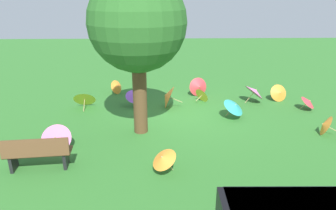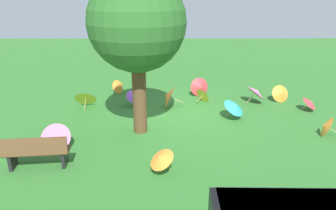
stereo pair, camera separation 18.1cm
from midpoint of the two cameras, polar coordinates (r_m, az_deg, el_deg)
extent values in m
plane|color=#2D6B28|center=(10.89, 1.29, -2.19)|extent=(40.00, 40.00, 0.00)
cube|color=brown|center=(8.32, -23.91, -8.18)|extent=(1.64, 0.60, 0.05)
cube|color=brown|center=(8.05, -24.52, -7.44)|extent=(1.60, 0.26, 0.45)
cube|color=black|center=(8.63, -27.81, -9.48)|extent=(0.12, 0.41, 0.45)
cube|color=black|center=(8.25, -19.39, -9.54)|extent=(0.12, 0.41, 0.45)
cylinder|color=brown|center=(9.32, -5.91, 2.11)|extent=(0.44, 0.44, 2.55)
sphere|color=#286023|center=(8.89, -6.42, 15.24)|extent=(2.85, 2.85, 2.85)
cylinder|color=tan|center=(12.57, 23.98, -0.12)|extent=(0.22, 0.14, 0.30)
cone|color=#D8383F|center=(12.50, 24.76, 0.58)|extent=(0.78, 0.80, 0.46)
sphere|color=tan|center=(12.49, 24.95, 0.76)|extent=(0.06, 0.06, 0.05)
cylinder|color=tan|center=(10.61, 28.16, -3.97)|extent=(0.32, 0.15, 0.16)
cone|color=orange|center=(10.54, 27.06, -3.38)|extent=(0.59, 0.75, 0.66)
sphere|color=tan|center=(10.53, 26.78, -3.24)|extent=(0.06, 0.05, 0.05)
cylinder|color=tan|center=(12.57, 14.76, 1.34)|extent=(0.36, 0.10, 0.44)
cone|color=pink|center=(12.59, 15.75, 2.56)|extent=(0.93, 1.01, 0.67)
sphere|color=tan|center=(12.60, 15.97, 2.83)|extent=(0.06, 0.05, 0.05)
cylinder|color=tan|center=(11.59, 1.09, 0.99)|extent=(0.50, 0.09, 0.22)
cone|color=orange|center=(11.58, -0.59, 1.68)|extent=(0.65, 0.98, 0.92)
sphere|color=tan|center=(11.58, -1.06, 1.87)|extent=(0.05, 0.04, 0.05)
cylinder|color=tan|center=(13.64, -10.63, 3.21)|extent=(0.27, 0.19, 0.14)
cone|color=orange|center=(13.48, -10.01, 3.40)|extent=(0.60, 0.69, 0.61)
sphere|color=tan|center=(13.45, -9.85, 3.44)|extent=(0.06, 0.06, 0.05)
cylinder|color=tan|center=(12.20, 5.44, 1.28)|extent=(0.28, 0.24, 0.18)
cone|color=yellow|center=(12.32, 6.17, 1.96)|extent=(0.69, 0.71, 0.61)
sphere|color=tan|center=(12.35, 6.35, 2.13)|extent=(0.06, 0.06, 0.05)
cylinder|color=tan|center=(7.60, -0.57, -11.30)|extent=(0.25, 0.16, 0.38)
cone|color=orange|center=(7.40, -1.66, -10.08)|extent=(0.85, 0.86, 0.47)
sphere|color=tan|center=(7.36, -1.91, -9.79)|extent=(0.06, 0.06, 0.05)
cylinder|color=tan|center=(11.99, -6.93, 0.87)|extent=(0.11, 0.25, 0.41)
cone|color=purple|center=(11.77, -6.78, 1.82)|extent=(0.89, 0.88, 0.47)
sphere|color=tan|center=(11.72, -6.74, 2.04)|extent=(0.05, 0.06, 0.05)
cylinder|color=tan|center=(9.38, -20.57, -6.32)|extent=(0.07, 0.41, 0.34)
cone|color=pink|center=(9.07, -21.06, -5.86)|extent=(0.89, 0.73, 0.74)
sphere|color=tan|center=(9.00, -21.18, -5.74)|extent=(0.04, 0.05, 0.05)
cylinder|color=tan|center=(10.94, 11.09, -1.31)|extent=(0.24, 0.19, 0.41)
cone|color=teal|center=(10.78, 12.03, -0.20)|extent=(1.05, 1.06, 0.57)
sphere|color=tan|center=(10.74, 12.28, 0.09)|extent=(0.06, 0.06, 0.05)
cylinder|color=tan|center=(13.36, 19.34, 2.02)|extent=(0.11, 0.38, 0.21)
cone|color=orange|center=(13.12, 20.00, 2.18)|extent=(0.79, 0.59, 0.71)
sphere|color=tan|center=(13.06, 20.17, 2.23)|extent=(0.05, 0.05, 0.05)
cylinder|color=tan|center=(11.89, -16.04, -0.09)|extent=(0.05, 0.41, 0.36)
cone|color=yellow|center=(12.05, -15.94, 1.27)|extent=(0.87, 0.69, 0.71)
sphere|color=tan|center=(12.08, -15.92, 1.53)|extent=(0.04, 0.05, 0.05)
cylinder|color=tan|center=(13.29, 4.86, 3.50)|extent=(0.18, 0.47, 0.14)
cone|color=#D8383F|center=(12.99, 5.46, 3.43)|extent=(0.86, 0.57, 0.81)
sphere|color=tan|center=(12.92, 5.61, 3.41)|extent=(0.05, 0.05, 0.04)
camera|label=1|loc=(0.09, -90.50, -0.19)|focal=32.15mm
camera|label=2|loc=(0.09, 89.50, 0.19)|focal=32.15mm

